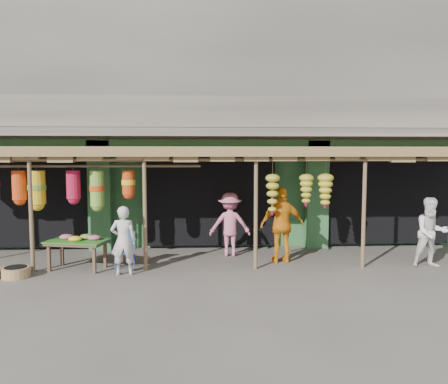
{
  "coord_description": "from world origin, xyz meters",
  "views": [
    {
      "loc": [
        -0.23,
        -9.97,
        2.61
      ],
      "look_at": [
        0.34,
        1.0,
        1.67
      ],
      "focal_mm": 35.0,
      "sensor_mm": 36.0,
      "label": 1
    }
  ],
  "objects_px": {
    "person_vendor": "(282,225)",
    "person_shopper": "(230,224)",
    "person_front": "(123,240)",
    "blue_chair": "(126,248)",
    "person_right": "(431,233)",
    "flower_table": "(78,242)"
  },
  "relations": [
    {
      "from": "flower_table",
      "to": "person_shopper",
      "type": "bearing_deg",
      "value": 31.29
    },
    {
      "from": "blue_chair",
      "to": "person_vendor",
      "type": "distance_m",
      "value": 3.75
    },
    {
      "from": "flower_table",
      "to": "person_front",
      "type": "xyz_separation_m",
      "value": [
        1.11,
        -0.52,
        0.12
      ]
    },
    {
      "from": "blue_chair",
      "to": "person_vendor",
      "type": "height_order",
      "value": "person_vendor"
    },
    {
      "from": "person_front",
      "to": "person_vendor",
      "type": "height_order",
      "value": "person_vendor"
    },
    {
      "from": "blue_chair",
      "to": "person_shopper",
      "type": "xyz_separation_m",
      "value": [
        2.49,
        1.08,
        0.35
      ]
    },
    {
      "from": "person_front",
      "to": "person_shopper",
      "type": "xyz_separation_m",
      "value": [
        2.43,
        1.7,
        0.06
      ]
    },
    {
      "from": "person_front",
      "to": "person_right",
      "type": "relative_size",
      "value": 0.93
    },
    {
      "from": "person_right",
      "to": "person_vendor",
      "type": "xyz_separation_m",
      "value": [
        -3.37,
        0.64,
        0.1
      ]
    },
    {
      "from": "blue_chair",
      "to": "person_right",
      "type": "relative_size",
      "value": 0.51
    },
    {
      "from": "flower_table",
      "to": "person_right",
      "type": "relative_size",
      "value": 0.89
    },
    {
      "from": "person_shopper",
      "to": "person_front",
      "type": "bearing_deg",
      "value": 36.51
    },
    {
      "from": "flower_table",
      "to": "blue_chair",
      "type": "distance_m",
      "value": 1.07
    },
    {
      "from": "flower_table",
      "to": "blue_chair",
      "type": "height_order",
      "value": "blue_chair"
    },
    {
      "from": "person_shopper",
      "to": "flower_table",
      "type": "bearing_deg",
      "value": 19.87
    },
    {
      "from": "flower_table",
      "to": "blue_chair",
      "type": "relative_size",
      "value": 1.74
    },
    {
      "from": "person_right",
      "to": "person_shopper",
      "type": "distance_m",
      "value": 4.8
    },
    {
      "from": "person_vendor",
      "to": "person_shopper",
      "type": "distance_m",
      "value": 1.44
    },
    {
      "from": "flower_table",
      "to": "person_right",
      "type": "distance_m",
      "value": 8.14
    },
    {
      "from": "flower_table",
      "to": "person_shopper",
      "type": "relative_size",
      "value": 0.89
    },
    {
      "from": "blue_chair",
      "to": "person_right",
      "type": "bearing_deg",
      "value": 4.98
    },
    {
      "from": "blue_chair",
      "to": "person_vendor",
      "type": "relative_size",
      "value": 0.45
    }
  ]
}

